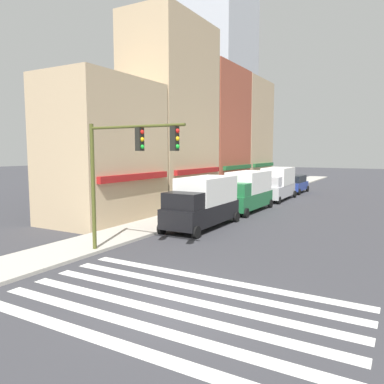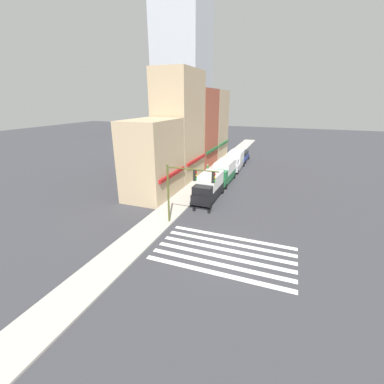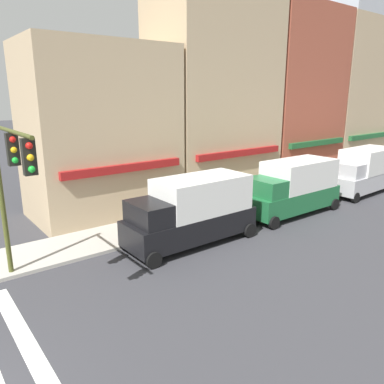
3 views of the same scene
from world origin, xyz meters
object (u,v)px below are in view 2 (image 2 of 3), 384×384
(box_truck_silver, at_px, (235,160))
(pedestrian_blue_shirt, at_px, (218,167))
(traffic_signal, at_px, (186,184))
(suv_blue, at_px, (242,156))
(pedestrian_green_top, at_px, (208,169))
(box_truck_green, at_px, (224,172))
(box_truck_black, at_px, (209,187))

(box_truck_silver, bearing_deg, pedestrian_blue_shirt, 148.17)
(traffic_signal, xyz_separation_m, suv_blue, (29.18, 0.14, -3.21))
(suv_blue, bearing_deg, pedestrian_green_top, 165.67)
(traffic_signal, relative_size, suv_blue, 1.24)
(box_truck_green, relative_size, box_truck_silver, 0.99)
(traffic_signal, height_order, box_truck_silver, traffic_signal)
(box_truck_black, bearing_deg, traffic_signal, -178.89)
(pedestrian_green_top, xyz_separation_m, pedestrian_blue_shirt, (1.99, -1.10, 0.00))
(box_truck_black, height_order, box_truck_green, same)
(box_truck_black, xyz_separation_m, box_truck_silver, (14.89, 0.00, 0.00))
(box_truck_black, height_order, box_truck_silver, same)
(pedestrian_green_top, bearing_deg, pedestrian_blue_shirt, -4.45)
(box_truck_green, distance_m, pedestrian_green_top, 3.90)
(box_truck_green, bearing_deg, pedestrian_blue_shirt, 26.19)
(box_truck_black, bearing_deg, pedestrian_green_top, 18.41)
(box_truck_black, bearing_deg, pedestrian_blue_shirt, 10.13)
(box_truck_black, xyz_separation_m, box_truck_green, (7.15, 0.00, 0.00))
(box_truck_silver, distance_m, pedestrian_green_top, 6.33)
(box_truck_silver, xyz_separation_m, pedestrian_green_top, (-5.48, 3.13, -0.51))
(suv_blue, bearing_deg, box_truck_silver, 179.84)
(box_truck_black, xyz_separation_m, suv_blue, (21.83, 0.00, -0.56))
(box_truck_silver, distance_m, pedestrian_blue_shirt, 4.08)
(box_truck_green, distance_m, pedestrian_blue_shirt, 4.74)
(pedestrian_green_top, relative_size, pedestrian_blue_shirt, 1.00)
(box_truck_black, relative_size, pedestrian_blue_shirt, 3.50)
(suv_blue, bearing_deg, traffic_signal, -179.88)
(box_truck_silver, bearing_deg, box_truck_green, 178.42)
(traffic_signal, height_order, box_truck_green, traffic_signal)
(suv_blue, relative_size, pedestrian_blue_shirt, 2.66)
(pedestrian_green_top, bearing_deg, traffic_signal, -144.52)
(box_truck_green, distance_m, box_truck_silver, 7.74)
(box_truck_silver, bearing_deg, pedestrian_green_top, 148.66)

